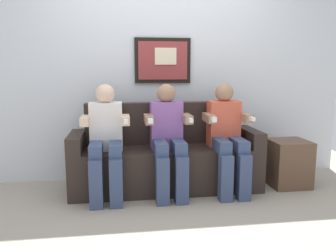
{
  "coord_description": "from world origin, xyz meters",
  "views": [
    {
      "loc": [
        -0.48,
        -3.16,
        1.25
      ],
      "look_at": [
        0.0,
        0.15,
        0.7
      ],
      "focal_mm": 36.7,
      "sensor_mm": 36.0,
      "label": 1
    }
  ],
  "objects_px": {
    "person_on_right": "(227,134)",
    "side_table_right": "(288,163)",
    "person_in_middle": "(168,135)",
    "couch": "(166,159)",
    "person_on_left": "(106,137)"
  },
  "relations": [
    {
      "from": "person_on_left",
      "to": "person_on_right",
      "type": "height_order",
      "value": "same"
    },
    {
      "from": "couch",
      "to": "person_in_middle",
      "type": "relative_size",
      "value": 1.76
    },
    {
      "from": "couch",
      "to": "side_table_right",
      "type": "distance_m",
      "value": 1.33
    },
    {
      "from": "person_on_right",
      "to": "side_table_right",
      "type": "height_order",
      "value": "person_on_right"
    },
    {
      "from": "couch",
      "to": "person_on_right",
      "type": "height_order",
      "value": "person_on_right"
    },
    {
      "from": "couch",
      "to": "person_on_right",
      "type": "xyz_separation_m",
      "value": [
        0.61,
        -0.17,
        0.29
      ]
    },
    {
      "from": "person_on_right",
      "to": "side_table_right",
      "type": "xyz_separation_m",
      "value": [
        0.72,
        0.06,
        -0.36
      ]
    },
    {
      "from": "person_on_right",
      "to": "side_table_right",
      "type": "distance_m",
      "value": 0.8
    },
    {
      "from": "person_on_left",
      "to": "person_in_middle",
      "type": "distance_m",
      "value": 0.61
    },
    {
      "from": "side_table_right",
      "to": "couch",
      "type": "bearing_deg",
      "value": 175.43
    },
    {
      "from": "person_on_left",
      "to": "side_table_right",
      "type": "relative_size",
      "value": 2.22
    },
    {
      "from": "side_table_right",
      "to": "person_in_middle",
      "type": "bearing_deg",
      "value": -177.35
    },
    {
      "from": "person_in_middle",
      "to": "couch",
      "type": "bearing_deg",
      "value": 89.98
    },
    {
      "from": "person_on_right",
      "to": "person_in_middle",
      "type": "bearing_deg",
      "value": 180.0
    },
    {
      "from": "person_on_left",
      "to": "person_on_right",
      "type": "relative_size",
      "value": 1.0
    }
  ]
}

